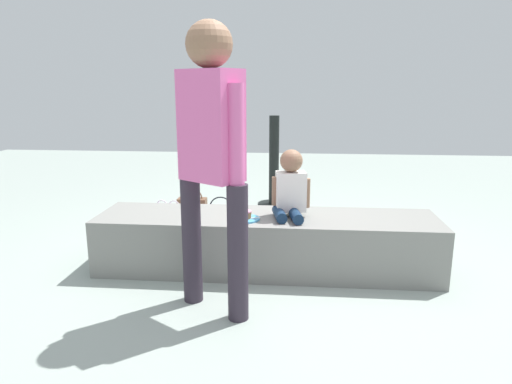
{
  "coord_description": "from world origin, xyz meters",
  "views": [
    {
      "loc": [
        0.2,
        -3.15,
        1.33
      ],
      "look_at": [
        -0.05,
        -0.32,
        0.66
      ],
      "focal_mm": 31.68,
      "sensor_mm": 36.0,
      "label": 1
    }
  ],
  "objects_px": {
    "adult_standing": "(211,144)",
    "cake_box_white": "(297,238)",
    "water_bottle_near_gift": "(373,225)",
    "handbag_brown_canvas": "(192,209)",
    "cake_plate": "(244,217)",
    "handbag_black_leather": "(221,218)",
    "party_cup_red": "(240,212)",
    "gift_bag": "(169,223)",
    "child_seated": "(290,188)"
  },
  "relations": [
    {
      "from": "handbag_brown_canvas",
      "to": "cake_box_white",
      "type": "bearing_deg",
      "value": -32.14
    },
    {
      "from": "child_seated",
      "to": "handbag_brown_canvas",
      "type": "bearing_deg",
      "value": 130.15
    },
    {
      "from": "adult_standing",
      "to": "handbag_brown_canvas",
      "type": "distance_m",
      "value": 2.12
    },
    {
      "from": "cake_box_white",
      "to": "handbag_brown_canvas",
      "type": "height_order",
      "value": "handbag_brown_canvas"
    },
    {
      "from": "gift_bag",
      "to": "party_cup_red",
      "type": "relative_size",
      "value": 3.45
    },
    {
      "from": "child_seated",
      "to": "cake_plate",
      "type": "height_order",
      "value": "child_seated"
    },
    {
      "from": "party_cup_red",
      "to": "handbag_brown_canvas",
      "type": "height_order",
      "value": "handbag_brown_canvas"
    },
    {
      "from": "child_seated",
      "to": "adult_standing",
      "type": "xyz_separation_m",
      "value": [
        -0.44,
        -0.65,
        0.39
      ]
    },
    {
      "from": "child_seated",
      "to": "gift_bag",
      "type": "height_order",
      "value": "child_seated"
    },
    {
      "from": "child_seated",
      "to": "adult_standing",
      "type": "height_order",
      "value": "adult_standing"
    },
    {
      "from": "gift_bag",
      "to": "cake_box_white",
      "type": "relative_size",
      "value": 1.3
    },
    {
      "from": "party_cup_red",
      "to": "gift_bag",
      "type": "bearing_deg",
      "value": -123.06
    },
    {
      "from": "gift_bag",
      "to": "handbag_brown_canvas",
      "type": "height_order",
      "value": "gift_bag"
    },
    {
      "from": "gift_bag",
      "to": "adult_standing",
      "type": "bearing_deg",
      "value": -62.42
    },
    {
      "from": "cake_plate",
      "to": "handbag_black_leather",
      "type": "xyz_separation_m",
      "value": [
        -0.33,
        0.98,
        -0.31
      ]
    },
    {
      "from": "party_cup_red",
      "to": "handbag_brown_canvas",
      "type": "bearing_deg",
      "value": -162.89
    },
    {
      "from": "gift_bag",
      "to": "water_bottle_near_gift",
      "type": "relative_size",
      "value": 1.6
    },
    {
      "from": "adult_standing",
      "to": "party_cup_red",
      "type": "distance_m",
      "value": 2.2
    },
    {
      "from": "cake_plate",
      "to": "handbag_black_leather",
      "type": "height_order",
      "value": "cake_plate"
    },
    {
      "from": "handbag_black_leather",
      "to": "child_seated",
      "type": "bearing_deg",
      "value": -53.05
    },
    {
      "from": "adult_standing",
      "to": "party_cup_red",
      "type": "relative_size",
      "value": 15.45
    },
    {
      "from": "adult_standing",
      "to": "water_bottle_near_gift",
      "type": "height_order",
      "value": "adult_standing"
    },
    {
      "from": "cake_plate",
      "to": "handbag_brown_canvas",
      "type": "distance_m",
      "value": 1.5
    },
    {
      "from": "adult_standing",
      "to": "cake_box_white",
      "type": "distance_m",
      "value": 1.59
    },
    {
      "from": "cake_box_white",
      "to": "handbag_black_leather",
      "type": "bearing_deg",
      "value": 153.91
    },
    {
      "from": "cake_plate",
      "to": "handbag_black_leather",
      "type": "relative_size",
      "value": 0.68
    },
    {
      "from": "adult_standing",
      "to": "water_bottle_near_gift",
      "type": "xyz_separation_m",
      "value": [
        1.18,
        1.49,
        -0.9
      ]
    },
    {
      "from": "child_seated",
      "to": "cake_box_white",
      "type": "bearing_deg",
      "value": 83.79
    },
    {
      "from": "water_bottle_near_gift",
      "to": "party_cup_red",
      "type": "relative_size",
      "value": 2.16
    },
    {
      "from": "party_cup_red",
      "to": "handbag_brown_canvas",
      "type": "distance_m",
      "value": 0.49
    },
    {
      "from": "adult_standing",
      "to": "cake_plate",
      "type": "bearing_deg",
      "value": 77.43
    },
    {
      "from": "party_cup_red",
      "to": "cake_plate",
      "type": "bearing_deg",
      "value": -81.53
    },
    {
      "from": "party_cup_red",
      "to": "handbag_black_leather",
      "type": "bearing_deg",
      "value": -104.68
    },
    {
      "from": "gift_bag",
      "to": "water_bottle_near_gift",
      "type": "bearing_deg",
      "value": 9.77
    },
    {
      "from": "cake_plate",
      "to": "water_bottle_near_gift",
      "type": "relative_size",
      "value": 0.96
    },
    {
      "from": "water_bottle_near_gift",
      "to": "handbag_brown_canvas",
      "type": "distance_m",
      "value": 1.78
    },
    {
      "from": "cake_box_white",
      "to": "handbag_brown_canvas",
      "type": "bearing_deg",
      "value": 147.86
    },
    {
      "from": "cake_plate",
      "to": "cake_box_white",
      "type": "bearing_deg",
      "value": 59.34
    },
    {
      "from": "water_bottle_near_gift",
      "to": "handbag_black_leather",
      "type": "relative_size",
      "value": 0.71
    },
    {
      "from": "water_bottle_near_gift",
      "to": "handbag_brown_canvas",
      "type": "relative_size",
      "value": 0.7
    },
    {
      "from": "cake_plate",
      "to": "handbag_brown_canvas",
      "type": "bearing_deg",
      "value": 117.7
    },
    {
      "from": "adult_standing",
      "to": "cake_box_white",
      "type": "relative_size",
      "value": 5.83
    },
    {
      "from": "adult_standing",
      "to": "gift_bag",
      "type": "distance_m",
      "value": 1.58
    },
    {
      "from": "handbag_black_leather",
      "to": "handbag_brown_canvas",
      "type": "relative_size",
      "value": 0.99
    },
    {
      "from": "gift_bag",
      "to": "cake_plate",
      "type": "bearing_deg",
      "value": -40.9
    },
    {
      "from": "child_seated",
      "to": "gift_bag",
      "type": "xyz_separation_m",
      "value": [
        -1.06,
        0.53,
        -0.46
      ]
    },
    {
      "from": "party_cup_red",
      "to": "handbag_black_leather",
      "type": "height_order",
      "value": "handbag_black_leather"
    },
    {
      "from": "adult_standing",
      "to": "party_cup_red",
      "type": "height_order",
      "value": "adult_standing"
    },
    {
      "from": "adult_standing",
      "to": "gift_bag",
      "type": "bearing_deg",
      "value": 117.58
    },
    {
      "from": "water_bottle_near_gift",
      "to": "child_seated",
      "type": "bearing_deg",
      "value": -131.64
    }
  ]
}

